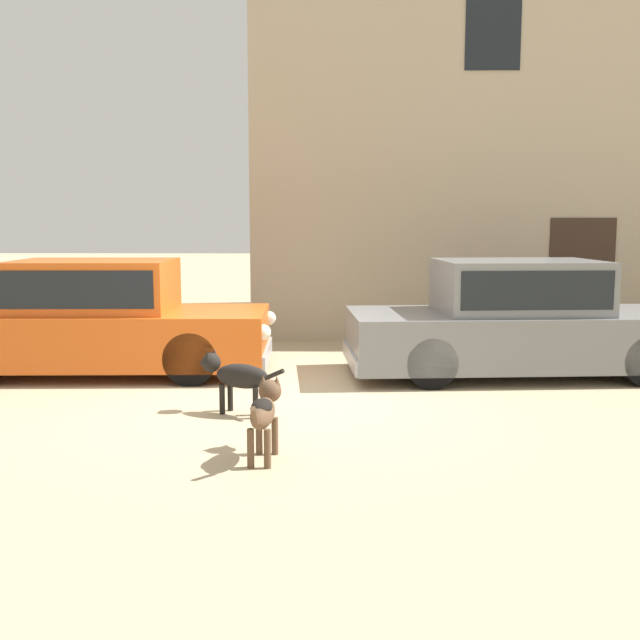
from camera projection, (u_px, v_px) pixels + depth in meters
name	position (u px, v px, depth m)	size (l,w,h in m)	color
ground_plane	(271.00, 399.00, 8.60)	(80.00, 80.00, 0.00)	tan
parked_sedan_nearest	(98.00, 318.00, 10.01)	(4.68, 1.90, 1.53)	#D15619
parked_sedan_second	(519.00, 319.00, 9.91)	(4.76, 2.10, 1.53)	slate
stray_dog_spotted	(235.00, 375.00, 7.91)	(1.00, 0.51, 0.67)	black
stray_dog_tan	(264.00, 410.00, 6.41)	(0.26, 0.97, 0.67)	brown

